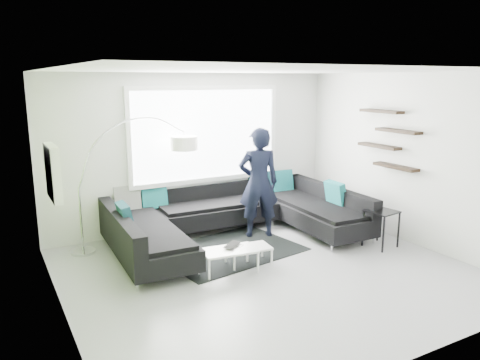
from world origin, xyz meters
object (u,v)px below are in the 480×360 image
laptop (236,246)px  sectional_sofa (236,219)px  coffee_table (239,257)px  person (259,183)px  arc_lamp (79,188)px  side_table (381,229)px

laptop → sectional_sofa: bearing=23.9°
coffee_table → person: size_ratio=0.52×
arc_lamp → side_table: (4.32, -2.07, -0.75)m
arc_lamp → laptop: arc_lamp is taller
sectional_sofa → arc_lamp: bearing=166.5°
person → laptop: bearing=66.0°
sectional_sofa → laptop: bearing=-116.4°
side_table → person: size_ratio=0.32×
arc_lamp → sectional_sofa: bearing=-8.6°
person → laptop: (-1.03, -1.06, -0.61)m
coffee_table → person: bearing=55.1°
laptop → person: bearing=8.6°
arc_lamp → person: bearing=-5.5°
laptop → arc_lamp: bearing=99.5°
laptop → coffee_table: bearing=-54.3°
side_table → laptop: size_ratio=1.42×
side_table → person: 2.15m
arc_lamp → coffee_table: bearing=-35.4°
coffee_table → laptop: laptop is taller
sectional_sofa → coffee_table: bearing=-113.9°
person → laptop: size_ratio=4.45×
sectional_sofa → person: 0.73m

